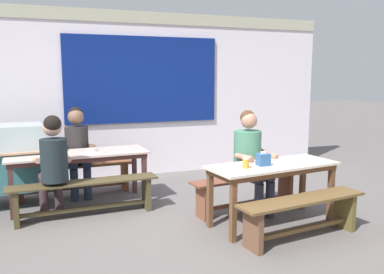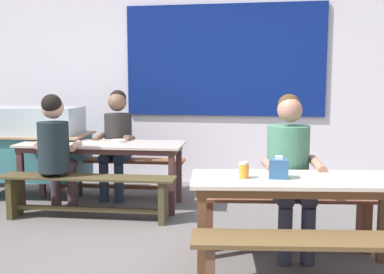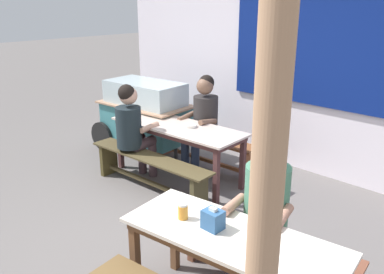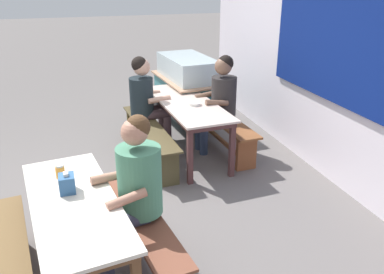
# 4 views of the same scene
# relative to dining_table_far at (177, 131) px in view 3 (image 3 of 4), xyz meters

# --- Properties ---
(ground_plane) EXTENTS (40.00, 40.00, 0.00)m
(ground_plane) POSITION_rel_dining_table_far_xyz_m (1.11, -1.19, -0.65)
(ground_plane) COLOR #635D5B
(backdrop_wall) EXTENTS (7.09, 0.23, 2.81)m
(backdrop_wall) POSITION_rel_dining_table_far_xyz_m (1.11, 1.44, 0.83)
(backdrop_wall) COLOR white
(backdrop_wall) RESTS_ON ground_plane
(dining_table_far) EXTENTS (1.86, 0.75, 0.72)m
(dining_table_far) POSITION_rel_dining_table_far_xyz_m (0.00, 0.00, 0.00)
(dining_table_far) COLOR beige
(dining_table_far) RESTS_ON ground_plane
(dining_table_near) EXTENTS (1.63, 0.81, 0.72)m
(dining_table_near) POSITION_rel_dining_table_far_xyz_m (2.08, -1.48, -0.01)
(dining_table_near) COLOR silver
(dining_table_near) RESTS_ON ground_plane
(bench_far_back) EXTENTS (1.73, 0.41, 0.45)m
(bench_far_back) POSITION_rel_dining_table_far_xyz_m (-0.03, 0.51, -0.34)
(bench_far_back) COLOR brown
(bench_far_back) RESTS_ON ground_plane
(bench_far_front) EXTENTS (1.82, 0.40, 0.45)m
(bench_far_front) POSITION_rel_dining_table_far_xyz_m (0.03, -0.51, -0.35)
(bench_far_front) COLOR #4A3F25
(bench_far_front) RESTS_ON ground_plane
(bench_near_back) EXTENTS (1.56, 0.49, 0.45)m
(bench_near_back) POSITION_rel_dining_table_far_xyz_m (2.01, -0.98, -0.35)
(bench_near_back) COLOR brown
(bench_near_back) RESTS_ON ground_plane
(food_cart) EXTENTS (1.74, 0.91, 1.09)m
(food_cart) POSITION_rel_dining_table_far_xyz_m (-1.04, 0.33, -0.02)
(food_cart) COLOR teal
(food_cart) RESTS_ON ground_plane
(person_left_back_turned) EXTENTS (0.47, 0.55, 1.28)m
(person_left_back_turned) POSITION_rel_dining_table_far_xyz_m (-0.32, -0.47, 0.09)
(person_left_back_turned) COLOR #423035
(person_left_back_turned) RESTS_ON ground_plane
(person_right_near_table) EXTENTS (0.51, 0.58, 1.31)m
(person_right_near_table) POSITION_rel_dining_table_far_xyz_m (2.02, -1.04, 0.09)
(person_right_near_table) COLOR #333549
(person_right_near_table) RESTS_ON ground_plane
(person_center_facing) EXTENTS (0.45, 0.54, 1.30)m
(person_center_facing) POSITION_rel_dining_table_far_xyz_m (0.02, 0.45, 0.10)
(person_center_facing) COLOR #26324B
(person_center_facing) RESTS_ON ground_plane
(tissue_box) EXTENTS (0.14, 0.12, 0.16)m
(tissue_box) POSITION_rel_dining_table_far_xyz_m (1.93, -1.52, 0.15)
(tissue_box) COLOR #2F5A8B
(tissue_box) RESTS_ON dining_table_near
(condiment_jar) EXTENTS (0.07, 0.07, 0.12)m
(condiment_jar) POSITION_rel_dining_table_far_xyz_m (1.69, -1.57, 0.13)
(condiment_jar) COLOR orange
(condiment_jar) RESTS_ON dining_table_near
(soup_bowl) EXTENTS (0.15, 0.15, 0.04)m
(soup_bowl) POSITION_rel_dining_table_far_xyz_m (0.18, 0.06, 0.09)
(soup_bowl) COLOR silver
(soup_bowl) RESTS_ON dining_table_far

